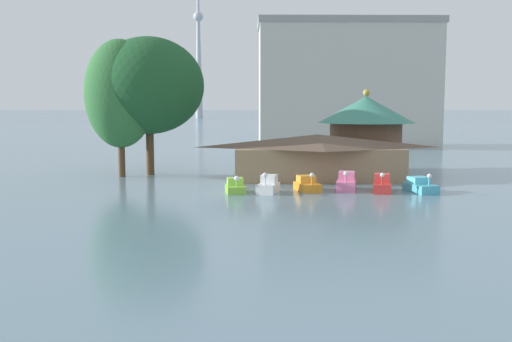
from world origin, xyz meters
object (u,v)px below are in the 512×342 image
pedal_boat_orange (307,185)px  boathouse (317,156)px  pedal_boat_white (268,186)px  background_building_block (346,84)px  pedal_boat_cyan (420,186)px  green_roof_pavilion (366,129)px  pedal_boat_lime (235,187)px  pedal_boat_pink (346,183)px  distant_broadcast_tower (198,27)px  pedal_boat_red (382,185)px  shoreline_tree_mid (149,86)px  shoreline_tree_tall_left (120,94)px

pedal_boat_orange → boathouse: bearing=154.0°
pedal_boat_white → background_building_block: 54.20m
pedal_boat_cyan → boathouse: (-6.86, 8.27, 1.63)m
pedal_boat_white → green_roof_pavilion: (10.16, 14.40, 3.73)m
pedal_boat_white → pedal_boat_orange: pedal_boat_white is taller
pedal_boat_lime → pedal_boat_pink: (8.60, 1.24, 0.12)m
pedal_boat_cyan → green_roof_pavilion: size_ratio=0.33×
pedal_boat_lime → green_roof_pavilion: green_roof_pavilion is taller
boathouse → distant_broadcast_tower: (-33.32, 274.60, 47.12)m
pedal_boat_red → pedal_boat_cyan: size_ratio=0.97×
pedal_boat_pink → pedal_boat_red: (2.55, -0.93, -0.03)m
pedal_boat_red → pedal_boat_cyan: pedal_boat_red is taller
pedal_boat_pink → pedal_boat_cyan: pedal_boat_pink is taller
shoreline_tree_mid → background_building_block: bearing=57.5°
pedal_boat_pink → pedal_boat_cyan: (5.41, -1.23, -0.10)m
distant_broadcast_tower → shoreline_tree_tall_left: bearing=-86.8°
shoreline_tree_tall_left → green_roof_pavilion: bearing=9.3°
background_building_block → distant_broadcast_tower: distant_broadcast_tower is taller
shoreline_tree_tall_left → pedal_boat_lime: bearing=-44.0°
green_roof_pavilion → background_building_block: (4.13, 37.01, 5.75)m
pedal_boat_lime → pedal_boat_white: bearing=78.1°
shoreline_tree_mid → pedal_boat_lime: bearing=-54.7°
distant_broadcast_tower → pedal_boat_white: bearing=-84.2°
distant_broadcast_tower → pedal_boat_cyan: bearing=-81.9°
boathouse → pedal_boat_pink: bearing=-78.4°
pedal_boat_cyan → shoreline_tree_mid: shoreline_tree_mid is taller
pedal_boat_orange → distant_broadcast_tower: 287.89m
pedal_boat_red → pedal_boat_cyan: bearing=96.1°
pedal_boat_pink → shoreline_tree_tall_left: 22.53m
boathouse → shoreline_tree_tall_left: (-17.89, 2.10, 5.52)m
boathouse → green_roof_pavilion: bearing=47.3°
pedal_boat_cyan → green_roof_pavilion: 14.77m
pedal_boat_pink → background_building_block: bearing=-176.8°
shoreline_tree_tall_left → pedal_boat_pink: bearing=-25.3°
pedal_boat_orange → pedal_boat_red: size_ratio=0.94×
shoreline_tree_tall_left → pedal_boat_cyan: bearing=-22.7°
pedal_boat_pink → background_building_block: (8.16, 49.99, 9.45)m
shoreline_tree_mid → distant_broadcast_tower: (-17.83, 271.10, 40.81)m
pedal_boat_white → pedal_boat_red: 8.69m
pedal_boat_cyan → green_roof_pavilion: (-1.38, 14.21, 3.81)m
pedal_boat_orange → boathouse: size_ratio=0.18×
pedal_boat_cyan → boathouse: 10.87m
boathouse → green_roof_pavilion: size_ratio=1.65×
pedal_boat_red → distant_broadcast_tower: 289.16m
pedal_boat_lime → pedal_boat_white: size_ratio=0.91×
pedal_boat_orange → distant_broadcast_tower: size_ratio=0.02×
pedal_boat_white → distant_broadcast_tower: (-28.64, 283.07, 48.66)m
pedal_boat_cyan → background_building_block: bearing=161.7°
pedal_boat_orange → background_building_block: 52.42m
shoreline_tree_tall_left → background_building_block: bearing=56.0°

